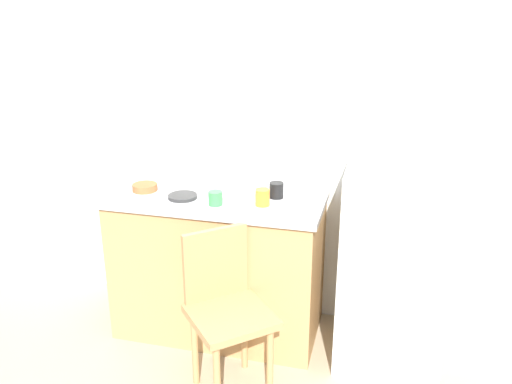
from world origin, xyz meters
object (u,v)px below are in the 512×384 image
(dish_tray, at_px, (240,191))
(terracotta_bowl, at_px, (145,187))
(cup_black, at_px, (276,190))
(cup_orange, at_px, (262,197))
(refrigerator, at_px, (393,265))
(cup_green, at_px, (215,198))
(hotplate, at_px, (183,196))
(chair, at_px, (226,306))

(dish_tray, distance_m, terracotta_bowl, 0.58)
(cup_black, relative_size, cup_orange, 0.97)
(terracotta_bowl, relative_size, cup_orange, 1.60)
(refrigerator, distance_m, cup_green, 1.08)
(refrigerator, distance_m, cup_orange, 0.84)
(hotplate, height_order, cup_orange, cup_orange)
(refrigerator, bearing_deg, hotplate, -174.64)
(refrigerator, xyz_separation_m, cup_black, (-0.69, 0.03, 0.38))
(refrigerator, bearing_deg, dish_tray, 178.69)
(hotplate, bearing_deg, dish_tray, 23.57)
(refrigerator, xyz_separation_m, dish_tray, (-0.91, 0.02, 0.36))
(terracotta_bowl, distance_m, cup_green, 0.50)
(chair, relative_size, cup_orange, 9.45)
(terracotta_bowl, bearing_deg, cup_orange, -4.67)
(terracotta_bowl, bearing_deg, hotplate, -13.64)
(chair, relative_size, hotplate, 5.24)
(refrigerator, bearing_deg, terracotta_bowl, -178.10)
(cup_black, bearing_deg, dish_tray, -177.89)
(refrigerator, height_order, cup_black, refrigerator)
(cup_black, distance_m, cup_green, 0.37)
(chair, xyz_separation_m, cup_green, (-0.16, 0.35, 0.46))
(chair, bearing_deg, cup_green, 73.02)
(terracotta_bowl, relative_size, hotplate, 0.89)
(refrigerator, xyz_separation_m, terracotta_bowl, (-1.49, -0.05, 0.35))
(hotplate, relative_size, cup_black, 1.86)
(chair, xyz_separation_m, cup_orange, (0.10, 0.41, 0.47))
(refrigerator, relative_size, cup_black, 12.88)
(dish_tray, bearing_deg, chair, -82.50)
(terracotta_bowl, bearing_deg, chair, -35.77)
(hotplate, bearing_deg, chair, -46.60)
(chair, bearing_deg, refrigerator, -10.17)
(cup_black, xyz_separation_m, cup_orange, (-0.05, -0.14, 0.00))
(terracotta_bowl, xyz_separation_m, cup_green, (0.49, -0.12, 0.02))
(chair, height_order, terracotta_bowl, terracotta_bowl)
(cup_orange, bearing_deg, cup_black, 70.27)
(cup_green, relative_size, cup_orange, 0.84)
(dish_tray, height_order, hotplate, dish_tray)
(refrigerator, bearing_deg, cup_green, -170.41)
(dish_tray, bearing_deg, terracotta_bowl, -173.10)
(chair, distance_m, cup_orange, 0.63)
(hotplate, distance_m, cup_orange, 0.48)
(dish_tray, bearing_deg, hotplate, -156.43)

